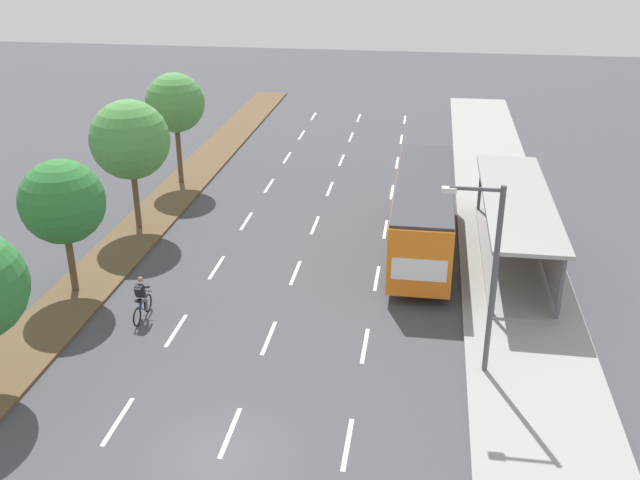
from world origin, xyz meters
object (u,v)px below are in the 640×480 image
bus (423,207)px  median_tree_second (62,202)px  cyclist (141,300)px  median_tree_fourth (175,103)px  streetlight (489,268)px  bus_shelter (521,222)px  median_tree_third (130,140)px

bus → median_tree_second: (-13.78, -6.37, 1.86)m
cyclist → median_tree_fourth: size_ratio=0.29×
median_tree_fourth → streetlight: bearing=-46.5°
bus → cyclist: bearing=-142.1°
bus_shelter → streetlight: bearing=-102.9°
cyclist → median_tree_fourth: bearing=103.1°
median_tree_third → streetlight: size_ratio=0.96×
median_tree_fourth → median_tree_third: bearing=-89.2°
median_tree_third → streetlight: (15.86, -10.13, -0.61)m
bus_shelter → streetlight: (-2.11, -9.18, 2.02)m
bus → median_tree_fourth: bearing=152.9°
bus_shelter → bus: bus is taller
cyclist → median_tree_second: 4.97m
cyclist → median_tree_third: median_tree_third is taller
cyclist → streetlight: streetlight is taller
bus_shelter → median_tree_fourth: bearing=157.0°
streetlight → median_tree_second: bearing=167.9°
cyclist → bus: bearing=37.9°
bus_shelter → median_tree_fourth: 19.83m
median_tree_third → median_tree_fourth: bearing=90.8°
median_tree_third → median_tree_fourth: 6.71m
median_tree_second → median_tree_fourth: size_ratio=0.88×
median_tree_third → cyclist: bearing=-67.7°
bus → cyclist: size_ratio=6.20×
bus_shelter → median_tree_third: 18.19m
bus → streetlight: streetlight is taller
median_tree_third → median_tree_fourth: median_tree_third is taller
median_tree_second → median_tree_third: 6.73m
bus_shelter → median_tree_third: bearing=177.0°
median_tree_second → streetlight: streetlight is taller
median_tree_second → streetlight: size_ratio=0.84×
bus → median_tree_fourth: 15.70m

